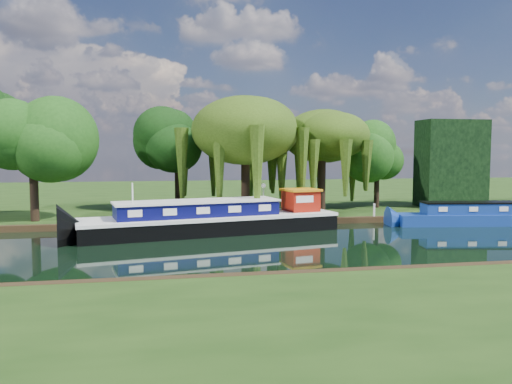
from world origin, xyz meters
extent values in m
plane|color=black|center=(0.00, 0.00, 0.00)|extent=(120.00, 120.00, 0.00)
cube|color=#19340E|center=(0.00, 34.00, 0.23)|extent=(120.00, 52.00, 0.45)
cube|color=black|center=(-4.15, 5.30, 0.44)|extent=(17.87, 7.24, 1.16)
cube|color=silver|center=(-4.15, 5.30, 1.11)|extent=(17.98, 7.34, 0.21)
cube|color=#080942|center=(-5.10, 5.11, 1.69)|extent=(11.16, 4.87, 0.92)
cube|color=silver|center=(-5.10, 5.11, 2.21)|extent=(11.39, 5.10, 0.12)
cube|color=maroon|center=(2.50, 6.63, 1.96)|extent=(2.51, 2.51, 1.45)
cube|color=orange|center=(2.50, 6.63, 2.76)|extent=(2.80, 2.80, 0.16)
cylinder|color=silver|center=(-9.28, 4.27, 2.39)|extent=(0.10, 0.10, 2.33)
cube|color=navy|center=(16.43, 5.37, 0.36)|extent=(13.23, 3.98, 0.98)
cube|color=navy|center=(16.43, 5.37, 1.26)|extent=(9.28, 2.89, 0.82)
cube|color=black|center=(16.43, 5.37, 1.72)|extent=(9.40, 3.01, 0.11)
cube|color=silver|center=(12.92, 5.01, 1.30)|extent=(0.65, 0.15, 0.35)
cube|color=silver|center=(15.18, 4.70, 1.30)|extent=(0.65, 0.15, 0.35)
cube|color=silver|center=(17.44, 4.38, 1.30)|extent=(0.65, 0.15, 0.35)
imported|color=maroon|center=(-8.12, 4.95, 0.00)|extent=(3.68, 2.91, 0.69)
imported|color=silver|center=(13.88, 6.10, 0.00)|extent=(2.69, 2.42, 1.26)
cylinder|color=black|center=(-0.81, 11.48, 3.16)|extent=(0.70, 0.70, 5.42)
ellipsoid|color=#2A420E|center=(-0.81, 11.48, 7.07)|extent=(7.57, 7.57, 4.89)
cylinder|color=black|center=(6.11, 12.95, 2.83)|extent=(0.67, 0.67, 4.76)
ellipsoid|color=#2A420E|center=(6.11, 12.95, 6.26)|extent=(6.50, 6.50, 4.20)
cylinder|color=black|center=(-16.66, 10.26, 3.81)|extent=(0.68, 0.68, 6.71)
ellipsoid|color=#174210|center=(-16.66, 10.26, 6.55)|extent=(5.49, 5.49, 5.49)
cylinder|color=black|center=(-6.11, 15.72, 3.57)|extent=(0.54, 0.54, 6.24)
ellipsoid|color=black|center=(-6.11, 15.72, 6.13)|extent=(4.99, 4.99, 4.99)
cylinder|color=black|center=(11.82, 14.33, 3.05)|extent=(0.45, 0.45, 5.20)
ellipsoid|color=#174210|center=(11.82, 14.33, 5.18)|extent=(4.16, 4.16, 4.16)
cube|color=black|center=(19.00, 14.00, 4.45)|extent=(6.00, 3.00, 8.00)
cylinder|color=silver|center=(0.50, 10.50, 1.55)|extent=(0.10, 0.10, 2.20)
sphere|color=white|center=(0.50, 10.50, 2.83)|extent=(0.36, 0.36, 0.36)
cylinder|color=silver|center=(-10.00, 8.40, 0.95)|extent=(0.16, 0.16, 1.00)
cylinder|color=silver|center=(-4.00, 8.40, 0.95)|extent=(0.16, 0.16, 1.00)
cylinder|color=silver|center=(3.00, 8.40, 0.95)|extent=(0.16, 0.16, 1.00)
cylinder|color=silver|center=(9.00, 8.40, 0.95)|extent=(0.16, 0.16, 1.00)
camera|label=1|loc=(-7.21, -28.39, 5.53)|focal=35.00mm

